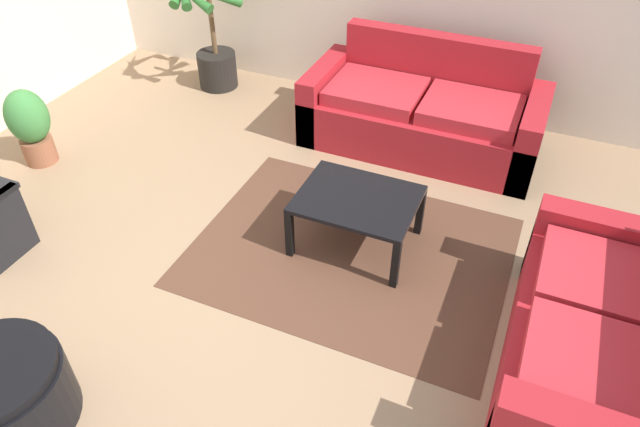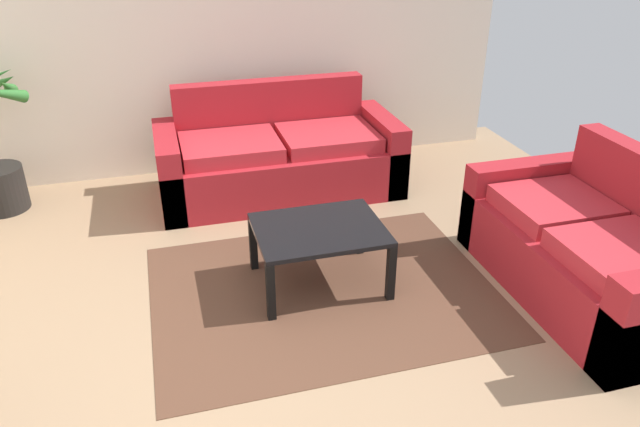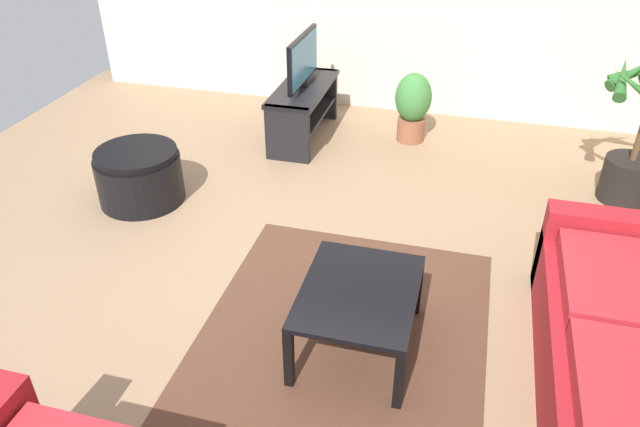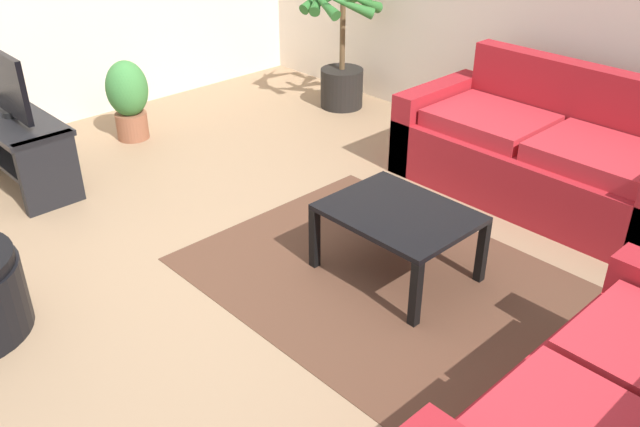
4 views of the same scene
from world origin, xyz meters
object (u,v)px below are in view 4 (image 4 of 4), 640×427
tv_stand (17,141)px  tv (3,82)px  couch_main (544,157)px  coffee_table (399,220)px  potted_palm (342,54)px  potted_plant_small (128,97)px

tv_stand → tv: bearing=89.0°
couch_main → coffee_table: 1.50m
coffee_table → tv: bearing=-157.7°
potted_palm → tv_stand: bearing=-99.2°
potted_plant_small → potted_palm: bearing=69.9°
tv → coffee_table: size_ratio=0.97×
potted_palm → potted_plant_small: 1.97m
tv_stand → potted_palm: (0.47, 2.87, 0.17)m
tv_stand → potted_palm: bearing=80.8°
couch_main → tv: 3.81m
coffee_table → potted_palm: 2.84m
tv → couch_main: bearing=43.5°
tv → coffee_table: tv is taller
coffee_table → couch_main: bearing=87.8°
tv → potted_plant_small: (-0.21, 1.02, -0.42)m
couch_main → coffee_table: couch_main is taller
tv_stand → potted_plant_small: (-0.21, 1.03, 0.03)m
potted_palm → potted_plant_small: potted_palm is taller
coffee_table → potted_palm: size_ratio=0.71×
couch_main → tv: size_ratio=2.54×
couch_main → coffee_table: size_ratio=2.47×
couch_main → coffee_table: bearing=-92.2°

